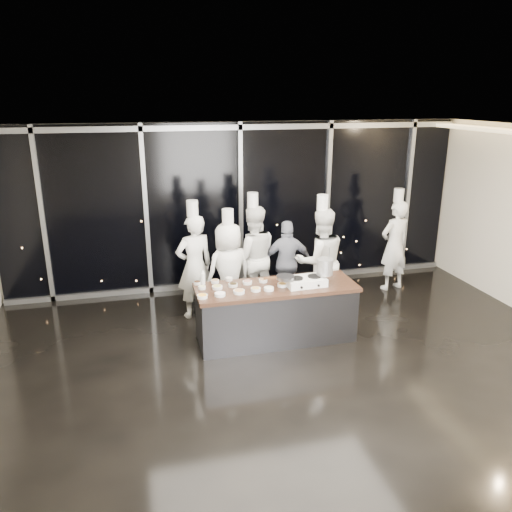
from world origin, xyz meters
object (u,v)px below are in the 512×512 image
at_px(stove, 305,281).
at_px(stock_pot, 325,267).
at_px(frying_pan, 285,277).
at_px(chef_left, 229,271).
at_px(chef_right, 320,261).
at_px(demo_counter, 276,313).
at_px(chef_far_left, 195,265).
at_px(guest, 287,263).
at_px(chef_side, 394,245).
at_px(chef_center, 253,256).

distance_m(stove, stock_pot, 0.38).
xyz_separation_m(stove, frying_pan, (-0.33, -0.02, 0.10)).
relative_size(chef_left, chef_right, 0.91).
relative_size(stove, stock_pot, 2.46).
height_order(stock_pot, chef_left, chef_left).
bearing_deg(chef_right, demo_counter, 39.92).
distance_m(chef_far_left, guest, 1.71).
height_order(stock_pot, chef_far_left, chef_far_left).
relative_size(frying_pan, chef_far_left, 0.24).
relative_size(stove, chef_side, 0.31).
distance_m(frying_pan, chef_side, 3.19).
distance_m(demo_counter, stock_pot, 1.04).
relative_size(stock_pot, chef_left, 0.13).
bearing_deg(stove, frying_pan, -179.94).
bearing_deg(demo_counter, frying_pan, -46.46).
xyz_separation_m(frying_pan, chef_left, (-0.65, 1.08, -0.21)).
height_order(demo_counter, chef_right, chef_right).
height_order(stock_pot, chef_right, chef_right).
height_order(chef_center, chef_right, chef_right).
height_order(chef_center, chef_side, chef_center).
xyz_separation_m(chef_left, chef_side, (3.38, 0.56, 0.05)).
height_order(stove, stock_pot, stock_pot).
bearing_deg(guest, chef_far_left, 13.20).
xyz_separation_m(chef_center, chef_side, (2.87, 0.15, -0.03)).
distance_m(chef_right, chef_side, 1.93).
height_order(demo_counter, stove, stove).
xyz_separation_m(chef_far_left, chef_center, (1.06, 0.20, 0.01)).
distance_m(chef_center, chef_right, 1.19).
distance_m(chef_left, chef_side, 3.43).
bearing_deg(frying_pan, chef_side, 27.92).
relative_size(demo_counter, chef_center, 1.18).
bearing_deg(chef_center, stock_pot, 121.31).
distance_m(chef_center, chef_side, 2.87).
distance_m(chef_left, guest, 1.21).
relative_size(stock_pot, chef_center, 0.12).
bearing_deg(chef_right, chef_far_left, -8.56).
bearing_deg(chef_far_left, chef_center, 174.44).
bearing_deg(frying_pan, chef_far_left, 129.52).
distance_m(chef_far_left, chef_center, 1.08).
xyz_separation_m(stove, chef_right, (0.60, 0.94, -0.02)).
bearing_deg(frying_pan, stock_pot, 0.46).
distance_m(stove, chef_left, 1.45).
xyz_separation_m(stock_pot, chef_center, (-0.78, 1.45, -0.23)).
relative_size(chef_far_left, guest, 1.31).
relative_size(stock_pot, guest, 0.16).
relative_size(frying_pan, chef_center, 0.23).
bearing_deg(stock_pot, chef_far_left, 145.69).
xyz_separation_m(stove, chef_center, (-0.46, 1.48, -0.03)).
distance_m(stove, chef_side, 2.90).
height_order(demo_counter, chef_center, chef_center).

